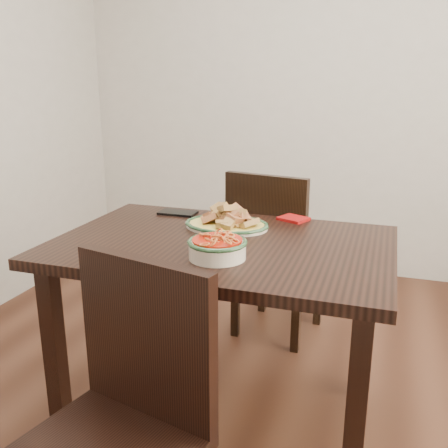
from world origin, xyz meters
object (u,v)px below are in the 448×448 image
(dining_table, at_px, (222,266))
(chair_far, at_px, (273,247))
(noodle_bowl, at_px, (217,246))
(smartphone, at_px, (178,213))
(fish_plate, at_px, (227,217))
(chair_near, at_px, (122,416))

(dining_table, relative_size, chair_far, 1.37)
(noodle_bowl, height_order, smartphone, noodle_bowl)
(fish_plate, height_order, smartphone, fish_plate)
(dining_table, relative_size, chair_near, 1.37)
(noodle_bowl, relative_size, smartphone, 1.22)
(noodle_bowl, bearing_deg, dining_table, 103.54)
(dining_table, distance_m, fish_plate, 0.22)
(chair_far, bearing_deg, noodle_bowl, 101.22)
(fish_plate, xyz_separation_m, smartphone, (-0.27, 0.14, -0.04))
(chair_near, bearing_deg, smartphone, 118.75)
(chair_far, distance_m, noodle_bowl, 0.94)
(dining_table, xyz_separation_m, noodle_bowl, (0.04, -0.18, 0.14))
(chair_far, relative_size, smartphone, 5.43)
(fish_plate, distance_m, noodle_bowl, 0.36)
(fish_plate, relative_size, noodle_bowl, 1.66)
(dining_table, distance_m, chair_near, 0.73)
(dining_table, distance_m, smartphone, 0.45)
(fish_plate, height_order, noodle_bowl, fish_plate)
(fish_plate, bearing_deg, dining_table, -77.08)
(fish_plate, relative_size, smartphone, 2.03)
(chair_far, height_order, fish_plate, chair_far)
(dining_table, relative_size, smartphone, 7.45)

